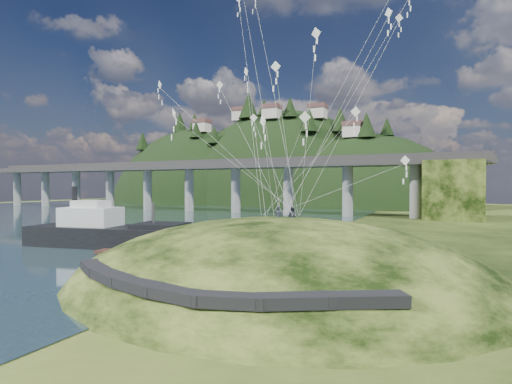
% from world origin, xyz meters
% --- Properties ---
extents(ground, '(320.00, 320.00, 0.00)m').
position_xyz_m(ground, '(0.00, 0.00, 0.00)').
color(ground, black).
rests_on(ground, ground).
extents(water, '(240.00, 240.00, 0.00)m').
position_xyz_m(water, '(-72.00, 30.00, 0.01)').
color(water, '#28424B').
rests_on(water, ground).
extents(grass_hill, '(36.00, 32.00, 13.00)m').
position_xyz_m(grass_hill, '(8.00, 2.00, -1.50)').
color(grass_hill, black).
rests_on(grass_hill, ground).
extents(footpath, '(22.29, 5.84, 0.83)m').
position_xyz_m(footpath, '(7.46, -9.74, 2.08)').
color(footpath, black).
rests_on(footpath, ground).
extents(bridge, '(160.00, 11.00, 15.00)m').
position_xyz_m(bridge, '(-26.46, 70.07, 9.70)').
color(bridge, '#2D2B2B').
rests_on(bridge, ground).
extents(far_ridge, '(153.00, 70.00, 94.50)m').
position_xyz_m(far_ridge, '(-43.58, 122.17, -7.44)').
color(far_ridge, black).
rests_on(far_ridge, ground).
extents(work_barge, '(22.05, 9.40, 7.48)m').
position_xyz_m(work_barge, '(-17.54, 8.96, 1.87)').
color(work_barge, black).
rests_on(work_barge, ground).
extents(wooden_dock, '(12.59, 4.21, 0.89)m').
position_xyz_m(wooden_dock, '(-8.15, 5.46, 0.39)').
color(wooden_dock, '#321914').
rests_on(wooden_dock, ground).
extents(kite_flyers, '(1.86, 1.11, 1.84)m').
position_xyz_m(kite_flyers, '(8.02, 3.57, 5.84)').
color(kite_flyers, '#252631').
rests_on(kite_flyers, ground).
extents(kite_swarm, '(20.90, 15.20, 19.55)m').
position_xyz_m(kite_swarm, '(8.05, 3.42, 18.14)').
color(kite_swarm, white).
rests_on(kite_swarm, ground).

